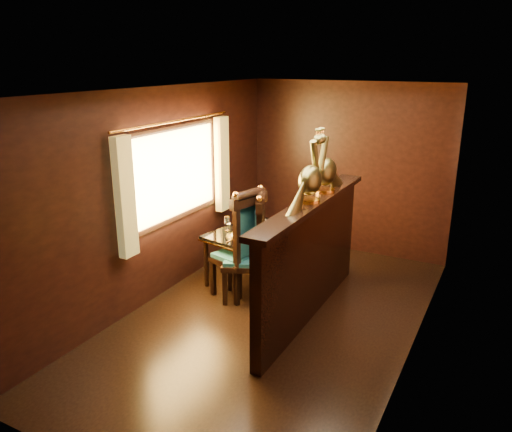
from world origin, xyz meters
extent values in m
plane|color=black|center=(0.00, 0.00, 0.00)|extent=(5.00, 5.00, 0.00)
cube|color=black|center=(0.00, 2.50, 1.25)|extent=(3.00, 0.04, 2.50)
cube|color=black|center=(0.00, -2.50, 1.25)|extent=(3.00, 0.04, 2.50)
cube|color=black|center=(-1.50, 0.00, 1.25)|extent=(0.04, 5.00, 2.50)
cube|color=black|center=(1.50, 0.00, 1.25)|extent=(0.04, 5.00, 2.50)
cube|color=beige|center=(0.00, 0.00, 2.50)|extent=(3.00, 5.00, 0.04)
cube|color=#FFC672|center=(-1.50, 0.30, 1.45)|extent=(0.01, 1.70, 1.05)
cube|color=gold|center=(-1.40, -0.67, 1.40)|extent=(0.10, 0.22, 1.30)
cube|color=gold|center=(-1.40, 1.27, 1.40)|extent=(0.10, 0.22, 1.30)
cylinder|color=orange|center=(-1.42, 0.30, 2.10)|extent=(0.03, 2.20, 0.03)
cube|color=black|center=(0.33, 0.30, 0.65)|extent=(0.12, 2.60, 1.30)
cube|color=#3C361B|center=(0.26, 0.30, 0.70)|extent=(0.02, 2.20, 0.95)
cube|color=black|center=(0.33, 0.30, 1.33)|extent=(0.26, 2.70, 0.06)
cube|color=black|center=(-0.74, 0.84, 0.66)|extent=(0.90, 1.25, 0.04)
cube|color=orange|center=(-0.74, 0.84, 0.63)|extent=(0.93, 1.28, 0.02)
cylinder|color=black|center=(-1.12, 0.39, 0.31)|extent=(0.06, 0.06, 0.62)
cylinder|color=black|center=(-0.57, 0.28, 0.31)|extent=(0.06, 0.06, 0.62)
cylinder|color=black|center=(-0.91, 1.39, 0.31)|extent=(0.06, 0.06, 0.62)
cylinder|color=black|center=(-0.36, 1.28, 0.31)|extent=(0.06, 0.06, 0.62)
cylinder|color=gold|center=(-0.76, 0.58, 0.69)|extent=(0.30, 0.30, 0.01)
cone|color=white|center=(-0.76, 0.58, 0.74)|extent=(0.11, 0.11, 0.10)
cylinder|color=gold|center=(-0.66, 1.12, 0.69)|extent=(0.30, 0.30, 0.01)
cone|color=white|center=(-0.66, 1.12, 0.74)|extent=(0.11, 0.11, 0.10)
cylinder|color=silver|center=(-0.97, 0.86, 0.71)|extent=(0.03, 0.03, 0.06)
cylinder|color=silver|center=(-0.99, 0.91, 0.71)|extent=(0.03, 0.03, 0.06)
cube|color=black|center=(-0.66, 0.37, 0.47)|extent=(0.60, 0.60, 0.06)
cube|color=#155161|center=(-0.66, 0.37, 0.52)|extent=(0.54, 0.54, 0.05)
cube|color=#155161|center=(-0.46, 0.31, 0.88)|extent=(0.14, 0.38, 0.63)
cube|color=black|center=(-0.91, 0.23, 0.22)|extent=(0.05, 0.05, 0.44)
cube|color=black|center=(-0.52, 0.12, 0.22)|extent=(0.05, 0.05, 0.44)
cube|color=black|center=(-0.81, 0.62, 0.22)|extent=(0.05, 0.05, 0.44)
cube|color=black|center=(-0.42, 0.51, 0.22)|extent=(0.05, 0.05, 0.44)
sphere|color=orange|center=(-0.51, 0.12, 1.36)|extent=(0.07, 0.07, 0.07)
sphere|color=orange|center=(-0.41, 0.51, 1.36)|extent=(0.07, 0.07, 0.07)
cube|color=black|center=(-0.53, 0.32, 0.46)|extent=(0.62, 0.62, 0.06)
cube|color=#155161|center=(-0.53, 0.32, 0.51)|extent=(0.56, 0.56, 0.05)
cube|color=#155161|center=(-0.34, 0.40, 0.86)|extent=(0.17, 0.36, 0.61)
cube|color=black|center=(-0.64, 0.06, 0.21)|extent=(0.05, 0.05, 0.43)
cube|color=black|center=(-0.28, 0.21, 0.21)|extent=(0.05, 0.05, 0.43)
cube|color=black|center=(-0.79, 0.43, 0.21)|extent=(0.05, 0.05, 0.43)
cube|color=black|center=(-0.42, 0.58, 0.21)|extent=(0.05, 0.05, 0.43)
sphere|color=orange|center=(-0.27, 0.21, 1.32)|extent=(0.07, 0.07, 0.07)
sphere|color=orange|center=(-0.42, 0.58, 1.32)|extent=(0.07, 0.07, 0.07)
camera|label=1|loc=(2.17, -4.48, 2.80)|focal=35.00mm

